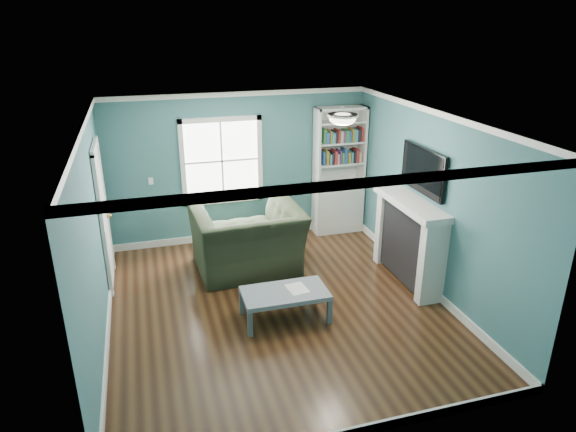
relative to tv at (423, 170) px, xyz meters
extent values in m
plane|color=black|center=(-2.20, -0.20, -1.72)|extent=(5.00, 5.00, 0.00)
plane|color=#3A6B73|center=(-2.20, 2.30, -0.43)|extent=(4.50, 0.00, 4.50)
plane|color=#3A6B73|center=(-2.20, -2.70, -0.43)|extent=(4.50, 0.00, 4.50)
plane|color=#3A6B73|center=(-4.45, -0.20, -0.43)|extent=(0.00, 5.00, 5.00)
plane|color=#3A6B73|center=(0.05, -0.20, -0.43)|extent=(0.00, 5.00, 5.00)
plane|color=white|center=(-2.20, -0.20, 0.88)|extent=(5.00, 5.00, 0.00)
cube|color=white|center=(-2.20, 2.28, -1.66)|extent=(4.50, 0.03, 0.12)
cube|color=white|center=(-4.44, -0.20, -1.66)|extent=(0.03, 5.00, 0.12)
cube|color=white|center=(0.03, -0.20, -1.66)|extent=(0.03, 5.00, 0.12)
cube|color=white|center=(-2.20, 2.28, 0.84)|extent=(4.50, 0.04, 0.08)
cube|color=white|center=(-2.20, -2.68, 0.84)|extent=(4.50, 0.04, 0.08)
cube|color=white|center=(-4.43, -0.20, 0.84)|extent=(0.04, 5.00, 0.08)
cube|color=white|center=(0.03, -0.20, 0.84)|extent=(0.04, 5.00, 0.08)
cube|color=white|center=(-2.50, 2.29, -0.27)|extent=(1.24, 0.01, 1.34)
cube|color=white|center=(-3.16, 2.28, -0.27)|extent=(0.08, 0.06, 1.50)
cube|color=white|center=(-1.84, 2.28, -0.27)|extent=(0.08, 0.06, 1.50)
cube|color=white|center=(-2.50, 2.28, -0.98)|extent=(1.40, 0.06, 0.08)
cube|color=white|center=(-2.50, 2.28, 0.44)|extent=(1.40, 0.06, 0.08)
cube|color=white|center=(-2.50, 2.28, -0.27)|extent=(1.24, 0.03, 0.03)
cube|color=white|center=(-2.50, 2.28, -0.27)|extent=(0.03, 0.03, 1.34)
cube|color=silver|center=(-0.43, 2.10, -1.27)|extent=(0.90, 0.35, 0.90)
cube|color=silver|center=(-0.86, 2.10, -0.12)|extent=(0.04, 0.35, 1.40)
cube|color=silver|center=(0.00, 2.10, -0.12)|extent=(0.04, 0.35, 1.40)
cube|color=silver|center=(-0.43, 2.26, -0.12)|extent=(0.90, 0.02, 1.40)
cube|color=silver|center=(-0.43, 2.10, 0.55)|extent=(0.90, 0.35, 0.04)
cube|color=silver|center=(-0.43, 2.10, -0.80)|extent=(0.84, 0.33, 0.03)
cube|color=silver|center=(-0.43, 2.10, -0.42)|extent=(0.84, 0.33, 0.03)
cube|color=silver|center=(-0.43, 2.10, -0.04)|extent=(0.84, 0.33, 0.03)
cube|color=silver|center=(-0.43, 2.10, 0.32)|extent=(0.84, 0.33, 0.03)
cube|color=#264C8C|center=(-0.43, 2.08, -0.30)|extent=(0.70, 0.25, 0.22)
cube|color=olive|center=(-0.43, 2.08, 0.08)|extent=(0.70, 0.25, 0.22)
cylinder|color=beige|center=(-0.43, 2.05, 0.46)|extent=(0.26, 0.06, 0.26)
cube|color=black|center=(-0.11, 0.00, -1.12)|extent=(0.30, 1.20, 1.10)
cube|color=black|center=(-0.13, 0.00, -1.32)|extent=(0.22, 0.65, 0.70)
cube|color=silver|center=(-0.13, -0.67, -1.12)|extent=(0.36, 0.16, 1.20)
cube|color=silver|center=(-0.13, 0.67, -1.12)|extent=(0.36, 0.16, 1.20)
cube|color=silver|center=(-0.15, 0.00, -0.47)|extent=(0.44, 1.58, 0.10)
cube|color=black|center=(0.00, 0.00, 0.00)|extent=(0.06, 1.10, 0.65)
cube|color=silver|center=(-4.43, 1.20, -0.70)|extent=(0.04, 0.80, 2.05)
cube|color=white|center=(-4.42, 0.75, -0.70)|extent=(0.05, 0.08, 2.13)
cube|color=white|center=(-4.42, 1.65, -0.70)|extent=(0.05, 0.08, 2.13)
cube|color=white|center=(-4.42, 1.20, 0.36)|extent=(0.05, 0.98, 0.08)
sphere|color=#BF8C3F|center=(-4.37, 1.50, -0.77)|extent=(0.07, 0.07, 0.07)
ellipsoid|color=white|center=(-1.30, -0.10, 0.82)|extent=(0.34, 0.34, 0.15)
cylinder|color=white|center=(-1.30, -0.10, 0.86)|extent=(0.38, 0.38, 0.03)
cube|color=white|center=(-3.70, 2.28, -0.52)|extent=(0.08, 0.01, 0.12)
imported|color=#222C1C|center=(-2.36, 1.00, -1.02)|extent=(1.66, 1.13, 1.41)
cube|color=#535B63|center=(-2.71, -0.78, -1.55)|extent=(0.06, 0.06, 0.34)
cube|color=#535B63|center=(-1.66, -0.79, -1.55)|extent=(0.06, 0.06, 0.34)
cube|color=#535B63|center=(-2.71, -0.23, -1.55)|extent=(0.06, 0.06, 0.34)
cube|color=#535B63|center=(-1.65, -0.24, -1.55)|extent=(0.06, 0.06, 0.34)
cube|color=slate|center=(-2.18, -0.51, -1.35)|extent=(1.12, 0.62, 0.06)
cube|color=white|center=(-2.01, -0.49, -1.32)|extent=(0.28, 0.34, 0.00)
camera|label=1|loc=(-3.79, -6.16, 2.06)|focal=32.00mm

